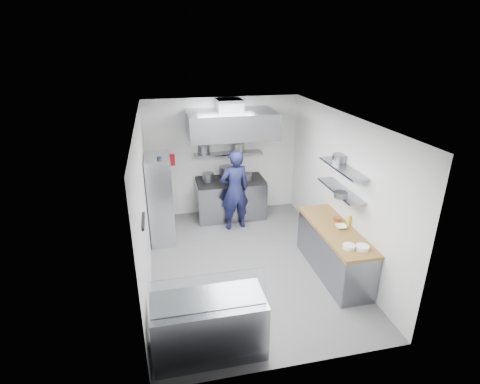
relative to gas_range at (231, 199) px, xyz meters
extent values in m
plane|color=#4F4F51|center=(-0.10, -2.10, -0.45)|extent=(5.00, 5.00, 0.00)
plane|color=silver|center=(-0.10, -2.10, 2.35)|extent=(5.00, 5.00, 0.00)
cube|color=white|center=(-0.10, 0.40, 0.95)|extent=(3.60, 2.80, 0.02)
cube|color=white|center=(-0.10, -4.60, 0.95)|extent=(3.60, 2.80, 0.02)
cube|color=white|center=(-1.90, -2.10, 0.95)|extent=(2.80, 5.00, 0.02)
cube|color=white|center=(1.70, -2.10, 0.95)|extent=(2.80, 5.00, 0.02)
cube|color=gray|center=(0.00, 0.00, 0.00)|extent=(1.60, 0.80, 0.90)
cube|color=black|center=(0.00, 0.00, 0.48)|extent=(1.57, 0.78, 0.06)
cylinder|color=slate|center=(-0.52, 0.00, 0.61)|extent=(0.26, 0.26, 0.20)
cylinder|color=slate|center=(-0.05, 0.25, 0.63)|extent=(0.33, 0.33, 0.24)
cylinder|color=slate|center=(0.37, -0.12, 0.59)|extent=(0.25, 0.25, 0.16)
cube|color=gray|center=(0.00, 0.24, 1.07)|extent=(1.60, 0.30, 0.04)
cylinder|color=slate|center=(-0.56, 0.39, 1.18)|extent=(0.28, 0.28, 0.18)
cylinder|color=slate|center=(0.23, 0.22, 1.20)|extent=(0.28, 0.28, 0.22)
cube|color=gray|center=(0.00, -0.18, 1.85)|extent=(1.90, 1.15, 0.55)
cube|color=slate|center=(0.00, 0.05, 2.23)|extent=(0.55, 0.55, 0.24)
cube|color=red|center=(-1.35, 0.34, 0.97)|extent=(0.22, 0.10, 0.26)
imported|color=#14173D|center=(-0.02, -0.58, 0.47)|extent=(0.74, 0.56, 1.83)
cube|color=silver|center=(-1.63, -0.74, 0.48)|extent=(0.50, 0.90, 1.85)
cube|color=white|center=(-1.63, -1.09, 0.35)|extent=(0.16, 0.20, 0.18)
cube|color=yellow|center=(-1.63, -0.76, 0.85)|extent=(0.15, 0.20, 0.18)
cylinder|color=black|center=(-1.58, -0.94, 1.35)|extent=(0.10, 0.10, 0.18)
cube|color=black|center=(-1.88, -3.00, 1.10)|extent=(0.04, 0.55, 0.05)
cube|color=gray|center=(1.38, -2.70, -0.03)|extent=(0.62, 2.00, 0.84)
cube|color=olive|center=(1.38, -2.70, 0.42)|extent=(0.65, 2.04, 0.06)
cylinder|color=white|center=(1.47, -3.43, 0.48)|extent=(0.22, 0.22, 0.06)
cylinder|color=white|center=(1.28, -3.36, 0.48)|extent=(0.20, 0.20, 0.06)
cylinder|color=#BE6535|center=(1.54, -2.41, 0.48)|extent=(0.14, 0.14, 0.06)
cylinder|color=yellow|center=(1.66, -2.61, 0.54)|extent=(0.07, 0.07, 0.18)
imported|color=white|center=(1.47, -2.70, 0.47)|extent=(0.21, 0.21, 0.05)
cube|color=gray|center=(1.54, -2.40, 1.05)|extent=(0.30, 1.30, 0.04)
cube|color=gray|center=(1.54, -2.40, 1.47)|extent=(0.30, 1.30, 0.04)
cylinder|color=slate|center=(1.38, -2.74, 1.12)|extent=(0.22, 0.22, 0.10)
cylinder|color=slate|center=(1.62, -2.10, 1.56)|extent=(0.27, 0.27, 0.14)
cube|color=gray|center=(-1.10, -4.10, -0.03)|extent=(1.50, 0.70, 0.85)
cube|color=silver|center=(-1.10, -4.22, 0.62)|extent=(1.47, 0.19, 0.42)
camera|label=1|loc=(-1.54, -8.07, 3.57)|focal=28.00mm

